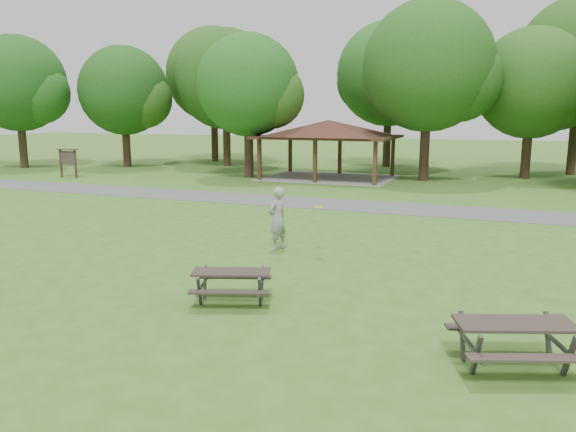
# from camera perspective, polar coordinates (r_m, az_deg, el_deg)

# --- Properties ---
(ground) EXTENTS (160.00, 160.00, 0.00)m
(ground) POSITION_cam_1_polar(r_m,az_deg,el_deg) (13.72, -10.12, -7.95)
(ground) COLOR #37651D
(ground) RESTS_ON ground
(asphalt_path) EXTENTS (120.00, 3.20, 0.02)m
(asphalt_path) POSITION_cam_1_polar(r_m,az_deg,el_deg) (26.33, 5.91, 1.13)
(asphalt_path) COLOR #4E4E51
(asphalt_path) RESTS_ON ground
(pavilion) EXTENTS (8.60, 7.01, 3.76)m
(pavilion) POSITION_cam_1_polar(r_m,az_deg,el_deg) (36.72, 4.14, 8.62)
(pavilion) COLOR #332112
(pavilion) RESTS_ON ground
(notice_board) EXTENTS (1.60, 0.30, 1.88)m
(notice_board) POSITION_cam_1_polar(r_m,az_deg,el_deg) (39.69, -21.47, 5.53)
(notice_board) COLOR #391E14
(notice_board) RESTS_ON ground
(tree_row_a) EXTENTS (7.56, 7.20, 9.97)m
(tree_row_a) POSITION_cam_1_polar(r_m,az_deg,el_deg) (48.04, -25.66, 11.78)
(tree_row_a) COLOR #2E2014
(tree_row_a) RESTS_ON ground
(tree_row_b) EXTENTS (7.14, 6.80, 9.28)m
(tree_row_b) POSITION_cam_1_polar(r_m,az_deg,el_deg) (45.96, -16.24, 11.88)
(tree_row_b) COLOR #301D15
(tree_row_b) RESTS_ON ground
(tree_row_c) EXTENTS (8.19, 7.80, 10.67)m
(tree_row_c) POSITION_cam_1_polar(r_m,az_deg,el_deg) (45.20, -6.23, 13.37)
(tree_row_c) COLOR #312315
(tree_row_c) RESTS_ON ground
(tree_row_d) EXTENTS (6.93, 6.60, 9.27)m
(tree_row_d) POSITION_cam_1_polar(r_m,az_deg,el_deg) (37.13, -3.95, 12.83)
(tree_row_d) COLOR black
(tree_row_d) RESTS_ON ground
(tree_row_e) EXTENTS (8.40, 8.00, 11.02)m
(tree_row_e) POSITION_cam_1_polar(r_m,az_deg,el_deg) (36.47, 14.21, 14.17)
(tree_row_e) COLOR #301D15
(tree_row_e) RESTS_ON ground
(tree_row_f) EXTENTS (7.35, 7.00, 9.55)m
(tree_row_f) POSITION_cam_1_polar(r_m,az_deg,el_deg) (39.62, 23.62, 11.95)
(tree_row_f) COLOR #311E16
(tree_row_f) RESTS_ON ground
(tree_deep_a) EXTENTS (8.40, 8.00, 11.38)m
(tree_deep_a) POSITION_cam_1_polar(r_m,az_deg,el_deg) (49.72, -7.48, 13.77)
(tree_deep_a) COLOR #2E2114
(tree_deep_a) RESTS_ON ground
(tree_deep_b) EXTENTS (8.40, 8.00, 11.13)m
(tree_deep_b) POSITION_cam_1_polar(r_m,az_deg,el_deg) (45.01, 10.36, 13.72)
(tree_deep_b) COLOR black
(tree_deep_b) RESTS_ON ground
(picnic_table_middle) EXTENTS (2.13, 1.92, 0.76)m
(picnic_table_middle) POSITION_cam_1_polar(r_m,az_deg,el_deg) (12.97, -5.76, -6.33)
(picnic_table_middle) COLOR #2B241F
(picnic_table_middle) RESTS_ON ground
(picnic_table_far) EXTENTS (2.38, 2.15, 0.85)m
(picnic_table_far) POSITION_cam_1_polar(r_m,az_deg,el_deg) (10.44, 22.02, -10.97)
(picnic_table_far) COLOR #2C2520
(picnic_table_far) RESTS_ON ground
(frisbee_in_flight) EXTENTS (0.29, 0.29, 0.02)m
(frisbee_in_flight) POSITION_cam_1_polar(r_m,az_deg,el_deg) (16.83, 3.14, 0.94)
(frisbee_in_flight) COLOR yellow
(frisbee_in_flight) RESTS_ON ground
(frisbee_thrower) EXTENTS (0.69, 0.84, 1.99)m
(frisbee_thrower) POSITION_cam_1_polar(r_m,az_deg,el_deg) (17.66, -1.07, -0.26)
(frisbee_thrower) COLOR #949496
(frisbee_thrower) RESTS_ON ground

